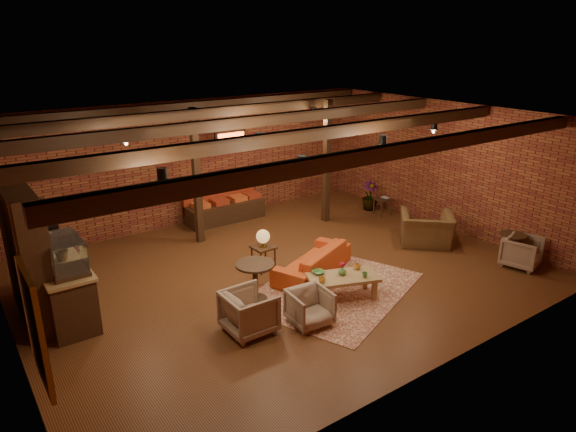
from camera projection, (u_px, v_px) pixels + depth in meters
floor at (282, 273)px, 10.74m from camera, size 10.00×10.00×0.00m
ceiling at (281, 120)px, 9.67m from camera, size 10.00×8.00×0.02m
wall_back at (194, 162)px, 13.29m from camera, size 10.00×0.02×3.20m
wall_front at (444, 272)px, 7.13m from camera, size 10.00×0.02×3.20m
wall_left at (0, 261)px, 7.49m from camera, size 0.02×8.00×3.20m
wall_right at (445, 166)px, 12.93m from camera, size 0.02×8.00×3.20m
ceiling_beams at (281, 126)px, 9.71m from camera, size 9.80×6.40×0.22m
ceiling_pipe at (239, 127)px, 11.02m from camera, size 9.60×0.12×0.12m
post_left at (197, 177)px, 11.88m from camera, size 0.16×0.16×3.20m
post_right at (327, 162)px, 13.27m from camera, size 0.16×0.16×3.20m
service_counter at (58, 271)px, 9.01m from camera, size 0.80×2.50×1.60m
plant_counter at (57, 244)px, 9.08m from camera, size 0.35×0.39×0.30m
shelving_hutch at (28, 253)px, 8.74m from camera, size 0.52×2.00×2.40m
chalkboard_menu at (36, 329)px, 5.75m from camera, size 0.08×0.96×1.46m
banquette at (225, 203)px, 13.63m from camera, size 2.10×0.70×1.00m
service_sign at (230, 136)px, 12.67m from camera, size 0.86×0.06×0.30m
ceiling_spotlights at (281, 138)px, 9.79m from camera, size 6.40×4.40×0.28m
rug at (333, 290)px, 10.04m from camera, size 3.97×3.54×0.01m
sofa at (313, 261)px, 10.62m from camera, size 2.19×1.53×0.60m
coffee_table at (342, 278)px, 9.63m from camera, size 1.46×1.07×0.70m
side_table_lamp at (263, 240)px, 10.68m from camera, size 0.45×0.45×0.91m
round_table_left at (255, 276)px, 9.48m from camera, size 0.73×0.73×0.76m
armchair_a at (249, 310)px, 8.51m from camera, size 0.74×0.78×0.81m
armchair_b at (310, 306)px, 8.76m from camera, size 0.72×0.69×0.69m
armchair_right at (427, 224)px, 12.06m from camera, size 1.39×1.38×1.04m
side_table_book at (383, 200)px, 14.11m from camera, size 0.48×0.48×0.49m
round_table_right at (512, 244)px, 11.12m from camera, size 0.56×0.56×0.66m
armchair_far at (522, 250)px, 10.95m from camera, size 0.87×0.84×0.74m
plant_tall at (371, 168)px, 14.25m from camera, size 1.60×1.60×2.44m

